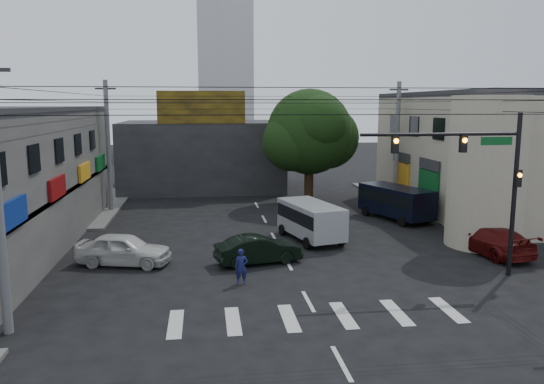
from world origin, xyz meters
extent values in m
plane|color=black|center=(0.00, 0.00, 0.00)|extent=(160.00, 160.00, 0.00)
cube|color=#514F4C|center=(-18.00, 18.00, 0.07)|extent=(16.00, 16.00, 0.15)
cube|color=#514F4C|center=(18.00, 18.00, 0.07)|extent=(16.00, 16.00, 0.15)
cube|color=#9E957E|center=(18.00, 13.00, 4.00)|extent=(14.00, 18.00, 8.00)
cylinder|color=#9E957E|center=(11.00, 4.00, 4.00)|extent=(4.00, 4.00, 8.00)
cube|color=#232326|center=(-4.00, 26.00, 3.00)|extent=(14.00, 10.00, 6.00)
cube|color=olive|center=(-4.00, 21.10, 7.30)|extent=(7.00, 0.30, 2.60)
cube|color=silver|center=(0.00, 70.00, 22.00)|extent=(9.00, 9.00, 44.00)
cylinder|color=black|center=(4.00, 17.00, 2.20)|extent=(0.70, 0.70, 4.40)
sphere|color=black|center=(4.00, 17.00, 5.50)|extent=(6.40, 6.40, 6.40)
cylinder|color=black|center=(9.50, -1.00, 3.60)|extent=(0.20, 0.20, 7.20)
cylinder|color=black|center=(6.00, -1.00, 6.30)|extent=(7.00, 0.14, 0.14)
cube|color=black|center=(7.00, -1.00, 5.90)|extent=(0.28, 0.22, 0.75)
cube|color=black|center=(4.00, -1.00, 5.90)|extent=(0.28, 0.22, 0.75)
sphere|color=orange|center=(7.00, -1.14, 6.05)|extent=(0.20, 0.20, 0.20)
sphere|color=orange|center=(4.00, -1.14, 6.05)|extent=(0.20, 0.20, 0.20)
cube|color=#0B4F1F|center=(8.50, -1.00, 6.00)|extent=(1.40, 0.06, 0.35)
cylinder|color=#59595B|center=(-10.50, 16.00, 4.60)|extent=(0.32, 0.32, 9.20)
cylinder|color=#59595B|center=(10.50, 16.00, 4.60)|extent=(0.32, 0.32, 9.20)
imported|color=black|center=(-1.40, 2.23, 0.68)|extent=(3.30, 4.76, 1.35)
imported|color=silver|center=(-7.77, 2.82, 0.76)|extent=(3.86, 5.29, 1.52)
imported|color=#4F0D0B|center=(10.50, 2.27, 0.71)|extent=(3.64, 5.59, 1.43)
imported|color=#16194D|center=(-2.42, -0.65, 0.76)|extent=(0.61, 0.45, 1.52)
camera|label=1|loc=(-3.91, -22.19, 7.56)|focal=35.00mm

